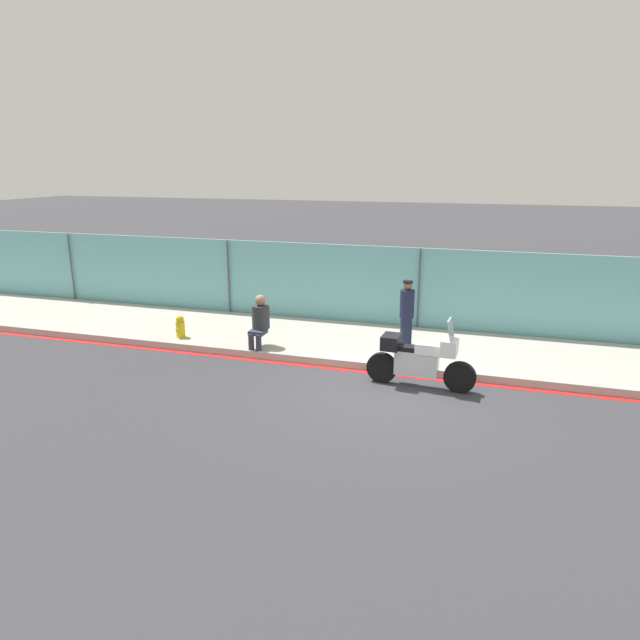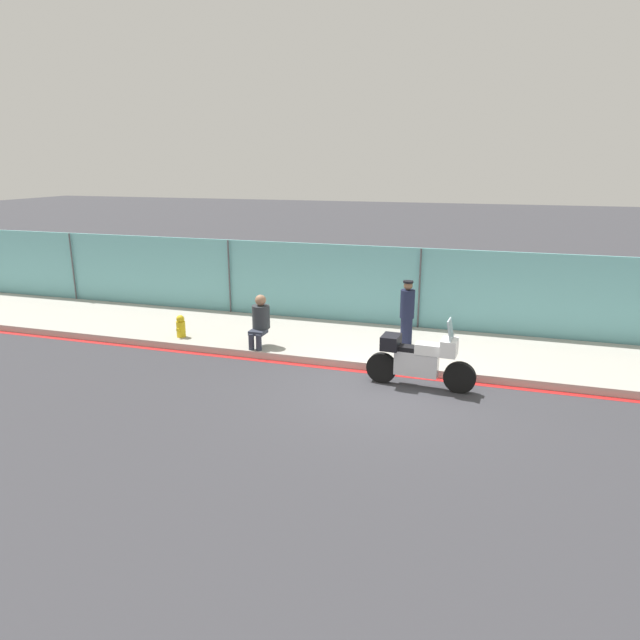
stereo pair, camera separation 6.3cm
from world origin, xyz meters
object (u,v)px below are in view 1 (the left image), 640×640
(officer_standing, at_px, (407,312))
(fire_hydrant, at_px, (180,326))
(motorcycle, at_px, (419,359))
(person_seated_on_curb, at_px, (260,319))

(officer_standing, bearing_deg, fire_hydrant, -169.25)
(fire_hydrant, bearing_deg, motorcycle, -10.50)
(officer_standing, distance_m, person_seated_on_curb, 3.64)
(officer_standing, bearing_deg, motorcycle, -74.34)
(motorcycle, height_order, fire_hydrant, motorcycle)
(officer_standing, xyz_separation_m, person_seated_on_curb, (-3.44, -1.17, -0.13))
(fire_hydrant, bearing_deg, officer_standing, 10.75)
(fire_hydrant, bearing_deg, person_seated_on_curb, -2.09)
(person_seated_on_curb, xyz_separation_m, fire_hydrant, (-2.30, 0.08, -0.42))
(motorcycle, bearing_deg, officer_standing, 108.90)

